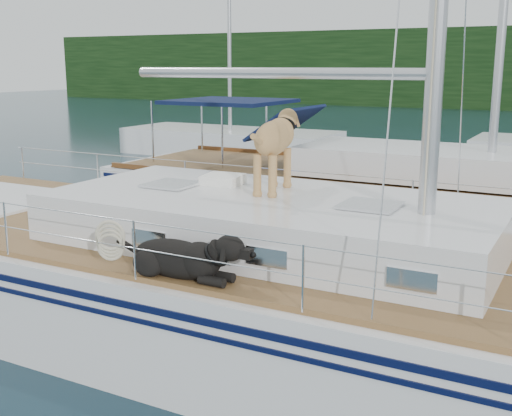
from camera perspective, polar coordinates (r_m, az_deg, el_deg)
The scene contains 4 objects.
ground at distance 8.35m, azimuth -3.74°, elevation -10.68°, with size 120.00×120.00×0.00m, color black.
main_sailboat at distance 8.06m, azimuth -3.23°, elevation -6.38°, with size 12.00×3.80×14.01m.
neighbor_sailboat at distance 13.31m, azimuth 10.10°, elevation 0.85°, with size 11.00×3.50×13.30m.
bg_boat_west at distance 23.96m, azimuth -2.30°, elevation 5.79°, with size 8.00×3.00×11.65m.
Camera 1 is at (4.09, -6.49, 3.30)m, focal length 45.00 mm.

